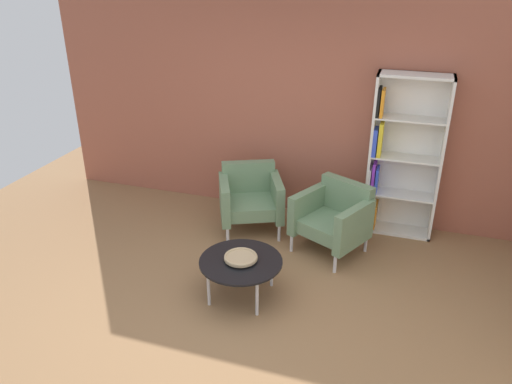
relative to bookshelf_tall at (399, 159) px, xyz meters
name	(u,v)px	position (x,y,z in m)	size (l,w,h in m)	color
ground_plane	(229,325)	(-1.25, -2.25, -0.92)	(8.32, 8.32, 0.00)	olive
brick_back_panel	(299,100)	(-1.25, 0.21, 0.53)	(6.40, 0.12, 2.90)	#9E5642
bookshelf_tall	(399,159)	(0.00, 0.00, 0.00)	(0.80, 0.30, 1.90)	silver
coffee_table_low	(241,263)	(-1.29, -1.80, -0.54)	(0.80, 0.80, 0.40)	black
decorative_bowl	(241,257)	(-1.29, -1.80, -0.48)	(0.32, 0.32, 0.05)	tan
armchair_by_bookshelf	(334,217)	(-0.60, -0.68, -0.50)	(0.92, 0.89, 0.78)	slate
armchair_spare_guest	(250,197)	(-1.64, -0.49, -0.50)	(0.91, 0.88, 0.78)	slate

